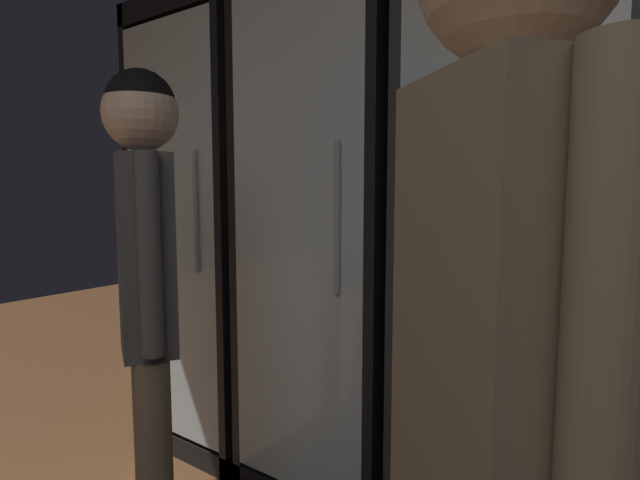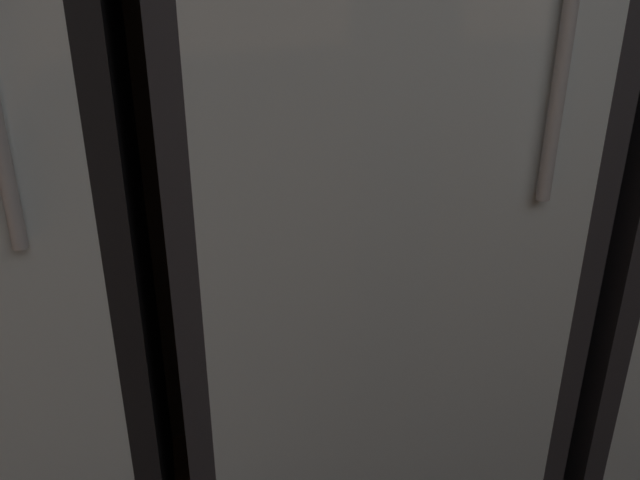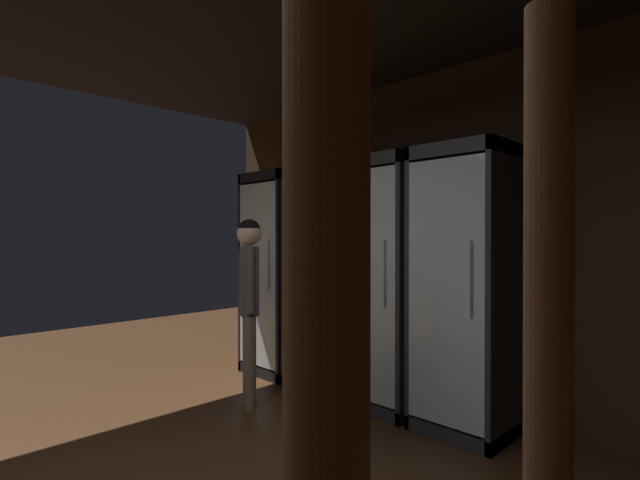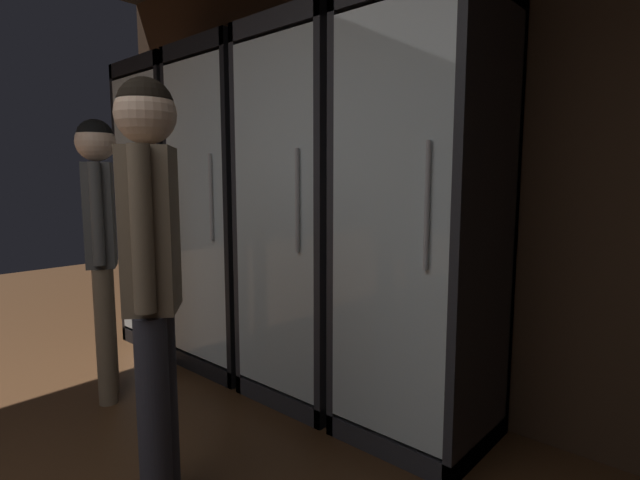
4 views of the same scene
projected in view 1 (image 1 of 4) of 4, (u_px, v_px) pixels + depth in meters
cooler_far_left at (227, 235)px, 2.46m from camera, size 0.66×0.63×2.06m
cooler_left at (346, 243)px, 2.05m from camera, size 0.66×0.63×2.06m
cooler_center at (525, 256)px, 1.64m from camera, size 0.66×0.63×2.06m
shopper_near at (500, 435)px, 0.56m from camera, size 0.28×0.27×1.58m
shopper_far at (147, 276)px, 1.41m from camera, size 0.27×0.22×1.56m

